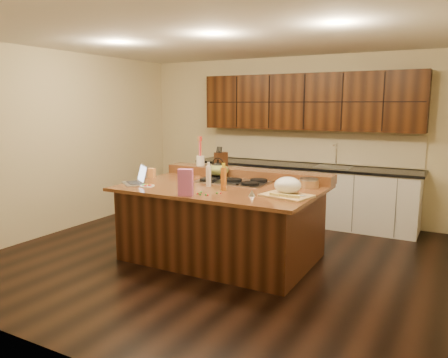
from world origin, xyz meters
The scene contains 35 objects.
room centered at (0.00, 0.00, 1.35)m, with size 5.52×5.02×2.72m.
island centered at (0.00, 0.00, 0.46)m, with size 2.40×1.60×0.92m.
back_ledge centered at (0.00, 0.70, 0.98)m, with size 2.40×0.30×0.12m, color black.
cooktop centered at (0.00, 0.30, 0.94)m, with size 0.92×0.52×0.05m.
back_counter centered at (0.30, 2.23, 0.98)m, with size 3.70×0.66×2.40m.
kettle centered at (-0.30, 0.43, 1.06)m, with size 0.20×0.20×0.18m, color black.
green_bowl centered at (-0.30, 0.43, 1.04)m, with size 0.29×0.29×0.16m, color olive.
laptop centered at (-1.01, -0.38, 0.98)m, with size 0.44×0.42×0.24m.
oil_bottle centered at (0.15, -0.23, 1.06)m, with size 0.07×0.07×0.27m, color #BC6B21.
vinegar_bottle centered at (-0.14, -0.08, 1.04)m, with size 0.06×0.06×0.25m, color silver.
wooden_tray centered at (0.91, -0.16, 1.01)m, with size 0.58×0.47×0.21m.
ramekin_a centered at (0.90, 0.04, 0.94)m, with size 0.10×0.10×0.04m, color white.
ramekin_b centered at (0.66, 0.28, 0.94)m, with size 0.10×0.10×0.04m, color white.
ramekin_c centered at (0.78, 0.15, 0.94)m, with size 0.10×0.10×0.04m, color white.
strainer_bowl centered at (0.96, 0.43, 0.97)m, with size 0.24×0.24×0.09m, color #996B3F.
kitchen_timer centered at (0.58, -0.37, 0.96)m, with size 0.08×0.08×0.07m, color silver.
pink_bag centered at (-0.07, -0.70, 1.07)m, with size 0.16×0.08×0.30m, color #C95EA3.
candy_plate centered at (-0.80, -0.46, 0.93)m, with size 0.18×0.18×0.01m, color white.
package_box centered at (-1.15, 0.08, 0.99)m, with size 0.09×0.07×0.13m, color #EFA054.
utensil_crock centered at (-0.74, 0.70, 1.11)m, with size 0.12×0.12×0.14m, color white.
knife_block centered at (-0.41, 0.70, 1.14)m, with size 0.10×0.17×0.21m, color black.
gumdrop_0 centered at (0.01, -0.58, 0.93)m, with size 0.02×0.02×0.02m, color red.
gumdrop_1 centered at (0.06, -0.61, 0.93)m, with size 0.02×0.02×0.02m, color #198C26.
gumdrop_2 centered at (-0.13, -0.52, 0.93)m, with size 0.02×0.02×0.02m, color red.
gumdrop_3 centered at (0.18, -0.44, 0.93)m, with size 0.02×0.02×0.02m, color #198C26.
gumdrop_4 centered at (-0.27, -0.50, 0.93)m, with size 0.02×0.02×0.02m, color red.
gumdrop_5 centered at (-0.18, -0.58, 0.93)m, with size 0.02×0.02×0.02m, color #198C26.
gumdrop_6 centered at (0.22, -0.43, 0.93)m, with size 0.02×0.02×0.02m, color red.
gumdrop_7 centered at (0.00, -0.48, 0.93)m, with size 0.02×0.02×0.02m, color #198C26.
gumdrop_8 centered at (0.14, -0.58, 0.93)m, with size 0.02×0.02×0.02m, color red.
gumdrop_9 centered at (0.12, -0.59, 0.93)m, with size 0.02×0.02×0.02m, color #198C26.
gumdrop_10 centered at (-0.11, -0.50, 0.93)m, with size 0.02×0.02×0.02m, color red.
gumdrop_11 centered at (0.00, -0.55, 0.93)m, with size 0.02×0.02×0.02m, color #198C26.
gumdrop_12 centered at (-0.18, -0.44, 0.93)m, with size 0.02×0.02×0.02m, color red.
gumdrop_13 centered at (-0.20, -0.45, 0.93)m, with size 0.02×0.02×0.02m, color #198C26.
Camera 1 is at (2.55, -4.62, 1.91)m, focal length 35.00 mm.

